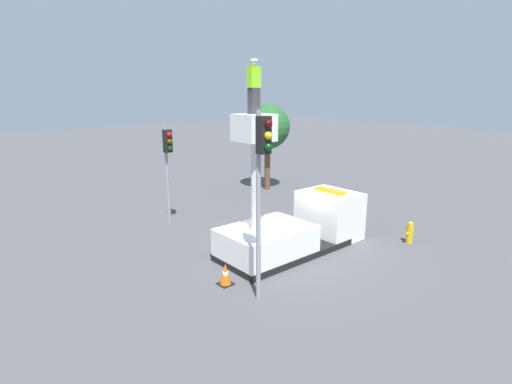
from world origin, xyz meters
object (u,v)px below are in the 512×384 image
object	(u,v)px
traffic_light_pole	(262,171)
fire_hydrant	(410,232)
bucket_truck	(295,226)
worker	(254,86)
tree_left_bg	(268,127)
traffic_light_across	(168,156)
traffic_cone_rear	(225,275)

from	to	relation	value
traffic_light_pole	fire_hydrant	bearing A→B (deg)	-3.21
bucket_truck	worker	bearing A→B (deg)	180.00
traffic_light_pole	tree_left_bg	world-z (taller)	traffic_light_pole
worker	fire_hydrant	world-z (taller)	worker
fire_hydrant	bucket_truck	bearing A→B (deg)	147.36
traffic_light_pole	tree_left_bg	xyz separation A→B (m)	(9.45, 10.28, -0.04)
traffic_light_across	tree_left_bg	bearing A→B (deg)	15.91
worker	traffic_cone_rear	bearing A→B (deg)	-159.24
bucket_truck	traffic_light_pole	distance (m)	5.19
worker	traffic_cone_rear	size ratio (longest dim) A/B	2.43
fire_hydrant	worker	bearing A→B (deg)	157.02
traffic_light_pole	tree_left_bg	bearing A→B (deg)	47.41
bucket_truck	traffic_light_across	distance (m)	6.64
fire_hydrant	tree_left_bg	bearing A→B (deg)	80.69
bucket_truck	worker	world-z (taller)	worker
bucket_truck	worker	distance (m)	5.67
traffic_light_across	tree_left_bg	world-z (taller)	tree_left_bg
traffic_light_pole	fire_hydrant	world-z (taller)	traffic_light_pole
traffic_light_across	traffic_cone_rear	world-z (taller)	traffic_light_across
traffic_light_across	fire_hydrant	size ratio (longest dim) A/B	4.99
traffic_light_pole	traffic_light_across	xyz separation A→B (m)	(1.36, 7.98, -0.70)
fire_hydrant	traffic_cone_rear	bearing A→B (deg)	166.25
bucket_truck	traffic_cone_rear	bearing A→B (deg)	-170.12
bucket_truck	fire_hydrant	world-z (taller)	bucket_truck
fire_hydrant	tree_left_bg	xyz separation A→B (m)	(1.76, 10.72, 3.45)
bucket_truck	tree_left_bg	size ratio (longest dim) A/B	1.17
bucket_truck	traffic_light_across	size ratio (longest dim) A/B	1.36
fire_hydrant	traffic_cone_rear	world-z (taller)	fire_hydrant
traffic_light_pole	traffic_light_across	size ratio (longest dim) A/B	1.22
bucket_truck	fire_hydrant	bearing A→B (deg)	-32.64
worker	traffic_cone_rear	xyz separation A→B (m)	(-1.77, -0.67, -5.87)
worker	tree_left_bg	size ratio (longest dim) A/B	0.33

